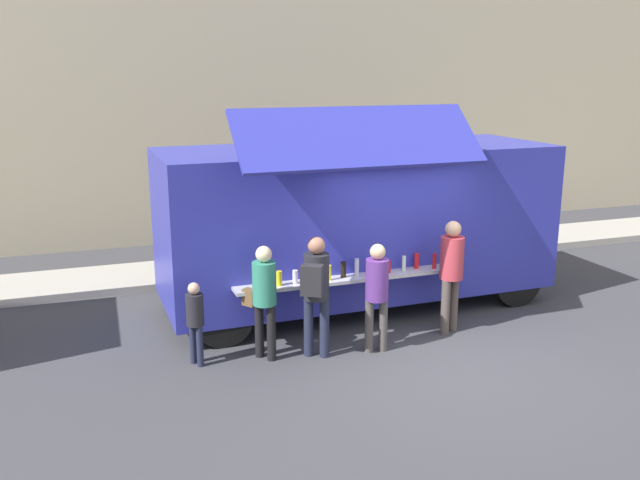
{
  "coord_description": "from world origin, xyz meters",
  "views": [
    {
      "loc": [
        -4.57,
        -7.75,
        3.96
      ],
      "look_at": [
        -1.04,
        2.17,
        1.3
      ],
      "focal_mm": 38.31,
      "sensor_mm": 36.0,
      "label": 1
    }
  ],
  "objects_px": {
    "trash_bin": "(480,229)",
    "customer_mid_with_backpack": "(316,285)",
    "customer_front_ordering": "(377,288)",
    "child_near_queue": "(195,316)",
    "customer_rear_waiting": "(264,293)",
    "food_truck_main": "(358,220)",
    "customer_extra_browsing": "(451,267)"
  },
  "relations": [
    {
      "from": "food_truck_main",
      "to": "customer_extra_browsing",
      "type": "distance_m",
      "value": 1.91
    },
    {
      "from": "trash_bin",
      "to": "customer_front_ordering",
      "type": "xyz_separation_m",
      "value": [
        -4.44,
        -4.28,
        0.44
      ]
    },
    {
      "from": "food_truck_main",
      "to": "customer_mid_with_backpack",
      "type": "height_order",
      "value": "food_truck_main"
    },
    {
      "from": "trash_bin",
      "to": "customer_front_ordering",
      "type": "distance_m",
      "value": 6.18
    },
    {
      "from": "customer_front_ordering",
      "to": "customer_mid_with_backpack",
      "type": "distance_m",
      "value": 0.89
    },
    {
      "from": "customer_front_ordering",
      "to": "customer_extra_browsing",
      "type": "distance_m",
      "value": 1.41
    },
    {
      "from": "customer_front_ordering",
      "to": "customer_rear_waiting",
      "type": "bearing_deg",
      "value": 84.1
    },
    {
      "from": "customer_front_ordering",
      "to": "child_near_queue",
      "type": "xyz_separation_m",
      "value": [
        -2.5,
        0.41,
        -0.25
      ]
    },
    {
      "from": "trash_bin",
      "to": "child_near_queue",
      "type": "height_order",
      "value": "child_near_queue"
    },
    {
      "from": "food_truck_main",
      "to": "customer_extra_browsing",
      "type": "height_order",
      "value": "food_truck_main"
    },
    {
      "from": "trash_bin",
      "to": "child_near_queue",
      "type": "relative_size",
      "value": 0.87
    },
    {
      "from": "customer_rear_waiting",
      "to": "customer_extra_browsing",
      "type": "xyz_separation_m",
      "value": [
        2.93,
        0.0,
        0.08
      ]
    },
    {
      "from": "trash_bin",
      "to": "customer_extra_browsing",
      "type": "bearing_deg",
      "value": -127.72
    },
    {
      "from": "customer_rear_waiting",
      "to": "trash_bin",
      "type": "bearing_deg",
      "value": -2.85
    },
    {
      "from": "customer_rear_waiting",
      "to": "customer_extra_browsing",
      "type": "bearing_deg",
      "value": -36.32
    },
    {
      "from": "food_truck_main",
      "to": "trash_bin",
      "type": "height_order",
      "value": "food_truck_main"
    },
    {
      "from": "customer_front_ordering",
      "to": "customer_extra_browsing",
      "type": "relative_size",
      "value": 0.91
    },
    {
      "from": "food_truck_main",
      "to": "customer_front_ordering",
      "type": "height_order",
      "value": "food_truck_main"
    },
    {
      "from": "trash_bin",
      "to": "customer_mid_with_backpack",
      "type": "bearing_deg",
      "value": -141.79
    },
    {
      "from": "customer_rear_waiting",
      "to": "child_near_queue",
      "type": "bearing_deg",
      "value": 137.72
    },
    {
      "from": "trash_bin",
      "to": "customer_mid_with_backpack",
      "type": "height_order",
      "value": "customer_mid_with_backpack"
    },
    {
      "from": "customer_mid_with_backpack",
      "to": "child_near_queue",
      "type": "bearing_deg",
      "value": 110.78
    },
    {
      "from": "customer_mid_with_backpack",
      "to": "customer_extra_browsing",
      "type": "relative_size",
      "value": 0.99
    },
    {
      "from": "customer_front_ordering",
      "to": "child_near_queue",
      "type": "relative_size",
      "value": 1.35
    },
    {
      "from": "food_truck_main",
      "to": "customer_extra_browsing",
      "type": "relative_size",
      "value": 3.72
    },
    {
      "from": "customer_front_ordering",
      "to": "customer_extra_browsing",
      "type": "xyz_separation_m",
      "value": [
        1.37,
        0.31,
        0.09
      ]
    },
    {
      "from": "food_truck_main",
      "to": "child_near_queue",
      "type": "relative_size",
      "value": 5.52
    },
    {
      "from": "customer_front_ordering",
      "to": "customer_rear_waiting",
      "type": "xyz_separation_m",
      "value": [
        -1.56,
        0.31,
        0.01
      ]
    },
    {
      "from": "customer_mid_with_backpack",
      "to": "customer_rear_waiting",
      "type": "xyz_separation_m",
      "value": [
        -0.68,
        0.22,
        -0.1
      ]
    },
    {
      "from": "customer_front_ordering",
      "to": "customer_rear_waiting",
      "type": "relative_size",
      "value": 0.98
    },
    {
      "from": "customer_extra_browsing",
      "to": "child_near_queue",
      "type": "xyz_separation_m",
      "value": [
        -3.87,
        0.1,
        -0.34
      ]
    },
    {
      "from": "food_truck_main",
      "to": "customer_mid_with_backpack",
      "type": "xyz_separation_m",
      "value": [
        -1.39,
        -1.86,
        -0.43
      ]
    }
  ]
}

